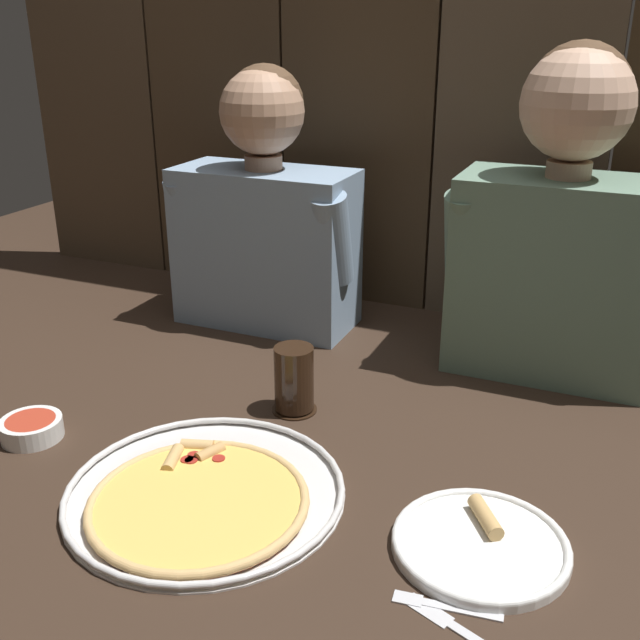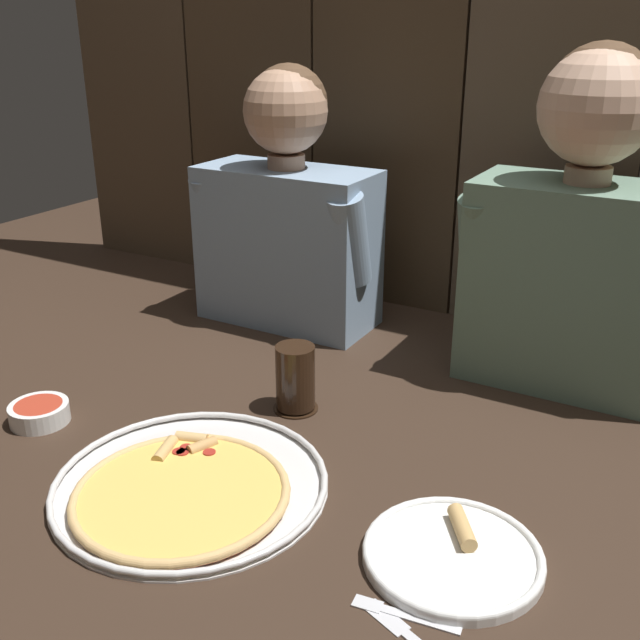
{
  "view_description": "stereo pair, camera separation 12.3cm",
  "coord_description": "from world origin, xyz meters",
  "px_view_note": "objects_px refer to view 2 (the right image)",
  "views": [
    {
      "loc": [
        0.43,
        -0.95,
        0.65
      ],
      "look_at": [
        -0.03,
        0.1,
        0.18
      ],
      "focal_mm": 41.78,
      "sensor_mm": 36.0,
      "label": 1
    },
    {
      "loc": [
        0.54,
        -0.89,
        0.65
      ],
      "look_at": [
        -0.03,
        0.1,
        0.18
      ],
      "focal_mm": 41.78,
      "sensor_mm": 36.0,
      "label": 2
    }
  ],
  "objects_px": {
    "drinking_glass": "(295,379)",
    "diner_right": "(580,232)",
    "diner_left": "(287,210)",
    "pizza_tray": "(187,486)",
    "dipping_bowl": "(39,412)",
    "dinner_plate": "(453,554)"
  },
  "relations": [
    {
      "from": "dinner_plate",
      "to": "dipping_bowl",
      "type": "bearing_deg",
      "value": -178.75
    },
    {
      "from": "pizza_tray",
      "to": "diner_right",
      "type": "xyz_separation_m",
      "value": [
        0.39,
        0.65,
        0.28
      ]
    },
    {
      "from": "dipping_bowl",
      "to": "diner_left",
      "type": "relative_size",
      "value": 0.18
    },
    {
      "from": "diner_left",
      "to": "diner_right",
      "type": "bearing_deg",
      "value": 0.06
    },
    {
      "from": "dinner_plate",
      "to": "diner_left",
      "type": "height_order",
      "value": "diner_left"
    },
    {
      "from": "pizza_tray",
      "to": "diner_right",
      "type": "height_order",
      "value": "diner_right"
    },
    {
      "from": "pizza_tray",
      "to": "diner_right",
      "type": "distance_m",
      "value": 0.81
    },
    {
      "from": "pizza_tray",
      "to": "diner_left",
      "type": "relative_size",
      "value": 0.73
    },
    {
      "from": "diner_left",
      "to": "diner_right",
      "type": "xyz_separation_m",
      "value": [
        0.62,
        0.0,
        0.03
      ]
    },
    {
      "from": "pizza_tray",
      "to": "dinner_plate",
      "type": "relative_size",
      "value": 1.75
    },
    {
      "from": "pizza_tray",
      "to": "drinking_glass",
      "type": "bearing_deg",
      "value": 88.28
    },
    {
      "from": "drinking_glass",
      "to": "diner_left",
      "type": "distance_m",
      "value": 0.47
    },
    {
      "from": "drinking_glass",
      "to": "dipping_bowl",
      "type": "bearing_deg",
      "value": -144.5
    },
    {
      "from": "drinking_glass",
      "to": "diner_left",
      "type": "bearing_deg",
      "value": 123.5
    },
    {
      "from": "diner_left",
      "to": "diner_right",
      "type": "relative_size",
      "value": 0.92
    },
    {
      "from": "diner_left",
      "to": "diner_right",
      "type": "height_order",
      "value": "diner_right"
    },
    {
      "from": "dipping_bowl",
      "to": "dinner_plate",
      "type": "bearing_deg",
      "value": 1.25
    },
    {
      "from": "dinner_plate",
      "to": "diner_left",
      "type": "bearing_deg",
      "value": 136.07
    },
    {
      "from": "pizza_tray",
      "to": "dipping_bowl",
      "type": "xyz_separation_m",
      "value": [
        -0.35,
        0.04,
        0.01
      ]
    },
    {
      "from": "pizza_tray",
      "to": "diner_left",
      "type": "distance_m",
      "value": 0.73
    },
    {
      "from": "drinking_glass",
      "to": "diner_right",
      "type": "bearing_deg",
      "value": 42.78
    },
    {
      "from": "dipping_bowl",
      "to": "diner_left",
      "type": "distance_m",
      "value": 0.67
    }
  ]
}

